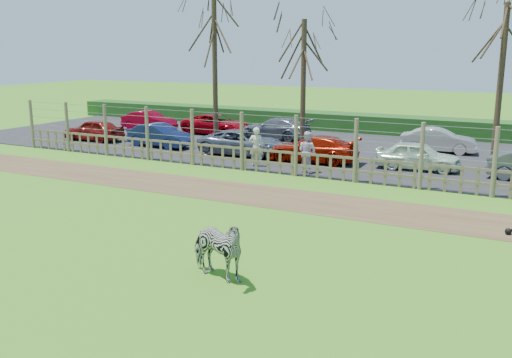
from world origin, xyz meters
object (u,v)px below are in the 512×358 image
at_px(car_0, 94,130).
at_px(car_4, 418,156).
at_px(tree_mid, 304,53).
at_px(crow, 509,231).
at_px(visitor_a, 256,147).
at_px(car_8, 216,124).
at_px(visitor_b, 307,152).
at_px(car_9, 275,128).
at_px(car_7, 149,121).
at_px(zebra, 216,249).
at_px(car_2, 243,143).
at_px(tree_right, 504,45).
at_px(car_3, 313,149).
at_px(car_11, 438,140).
at_px(car_1, 160,135).
at_px(tree_left, 214,38).

relative_size(car_0, car_4, 1.00).
xyz_separation_m(tree_mid, crow, (10.33, -9.73, -4.76)).
bearing_deg(visitor_a, car_8, -68.64).
height_order(visitor_b, car_9, visitor_b).
distance_m(visitor_a, car_7, 13.14).
xyz_separation_m(tree_mid, zebra, (4.64, -16.17, -4.15)).
bearing_deg(car_4, car_2, 88.63).
bearing_deg(tree_right, car_2, -164.93).
distance_m(car_3, car_11, 6.91).
bearing_deg(tree_mid, tree_right, 3.18).
bearing_deg(tree_mid, car_4, -18.80).
xyz_separation_m(tree_right, zebra, (-4.36, -16.67, -4.52)).
bearing_deg(visitor_b, car_8, -20.75).
bearing_deg(zebra, crow, -28.09).
bearing_deg(car_1, car_11, -64.85).
distance_m(visitor_a, car_3, 2.79).
xyz_separation_m(car_0, car_1, (4.55, 0.01, 0.00)).
distance_m(zebra, car_9, 20.42).
bearing_deg(car_7, crow, -117.70).
bearing_deg(tree_mid, car_3, -57.80).
height_order(tree_left, car_11, tree_left).
height_order(crow, car_1, car_1).
distance_m(visitor_a, car_11, 9.69).
bearing_deg(car_4, visitor_b, 119.51).
relative_size(tree_left, tree_mid, 1.15).
xyz_separation_m(car_4, car_7, (-17.64, 4.43, 0.00)).
height_order(tree_left, car_8, tree_left).
xyz_separation_m(car_7, car_11, (17.68, 0.24, 0.00)).
bearing_deg(car_3, car_9, -142.57).
xyz_separation_m(tree_mid, car_3, (1.61, -2.56, -4.23)).
bearing_deg(zebra, car_3, 25.93).
bearing_deg(crow, car_8, 143.83).
relative_size(tree_left, car_1, 2.16).
relative_size(tree_right, car_2, 1.70).
height_order(zebra, visitor_b, visitor_b).
bearing_deg(car_7, tree_right, -93.79).
bearing_deg(visitor_b, tree_right, -122.99).
relative_size(car_0, car_8, 0.82).
distance_m(tree_left, car_11, 12.37).
bearing_deg(car_0, car_8, 134.11).
height_order(tree_mid, visitor_a, tree_mid).
relative_size(crow, car_3, 0.06).
bearing_deg(car_7, car_3, -109.23).
relative_size(car_1, car_8, 0.84).
height_order(car_1, car_4, same).
distance_m(zebra, car_2, 15.25).
bearing_deg(car_1, zebra, -134.76).
bearing_deg(car_9, visitor_a, 20.92).
distance_m(car_1, car_7, 6.40).
bearing_deg(car_2, crow, -123.62).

